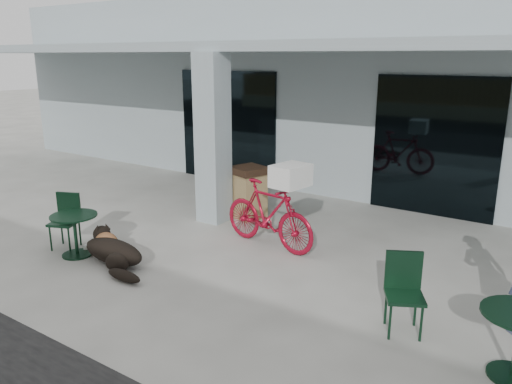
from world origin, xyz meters
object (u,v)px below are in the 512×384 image
Objects in this scene: bicycle at (268,214)px; trash_receptacle at (249,192)px; cafe_table_near at (76,235)px; cafe_chair_near at (64,222)px; cafe_chair_far_a at (405,296)px; dog at (113,250)px.

trash_receptacle is (-1.14, 1.08, -0.05)m from bicycle.
trash_receptacle reaches higher than cafe_table_near.
cafe_chair_near is 0.98× the size of cafe_chair_far_a.
bicycle is 3.07m from cafe_table_near.
cafe_chair_near is (-2.71, -1.92, -0.10)m from bicycle.
cafe_table_near is 0.71× the size of trash_receptacle.
cafe_chair_far_a reaches higher than cafe_table_near.
dog is 1.48× the size of cafe_chair_near.
cafe_chair_near is 5.44m from cafe_chair_far_a.
trash_receptacle is (1.56, 3.00, 0.05)m from cafe_chair_near.
trash_receptacle reaches higher than cafe_chair_far_a.
cafe_chair_near is at bearing 158.20° from cafe_chair_far_a.
cafe_chair_far_a is (5.41, 0.53, 0.01)m from cafe_chair_near.
cafe_table_near is 5.04m from cafe_chair_far_a.
trash_receptacle reaches higher than cafe_chair_near.
cafe_chair_far_a is at bearing -108.35° from bicycle.
trash_receptacle is (1.15, 3.10, 0.17)m from cafe_table_near.
bicycle reaches higher than cafe_table_near.
trash_receptacle is at bearing 104.28° from dog.
bicycle reaches higher than cafe_chair_far_a.
bicycle is 2.49m from dog.
trash_receptacle is at bearing 39.44° from cafe_chair_near.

